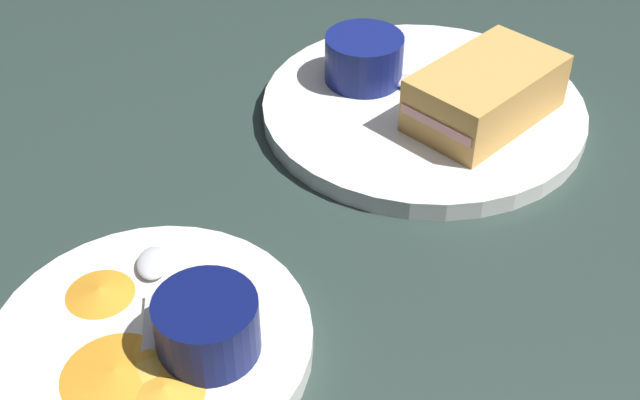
{
  "coord_description": "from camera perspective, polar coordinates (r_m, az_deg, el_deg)",
  "views": [
    {
      "loc": [
        28.38,
        42.1,
        41.67
      ],
      "look_at": [
        9.23,
        -0.33,
        3.0
      ],
      "focal_mm": 47.39,
      "sensor_mm": 36.0,
      "label": 1
    }
  ],
  "objects": [
    {
      "name": "plate_chips_companion",
      "position": [
        0.55,
        -11.29,
        -9.4
      ],
      "size": [
        20.38,
        20.38,
        1.6
      ],
      "primitive_type": "cylinder",
      "color": "white",
      "rests_on": "ground_plane"
    },
    {
      "name": "ramekin_dark_sauce",
      "position": [
        0.76,
        2.99,
        9.62
      ],
      "size": [
        6.94,
        6.94,
        4.21
      ],
      "color": "navy",
      "rests_on": "plate_sandwich_main"
    },
    {
      "name": "ramekin_light_gravy",
      "position": [
        0.51,
        -7.65,
        -8.29
      ],
      "size": [
        6.38,
        6.38,
        3.92
      ],
      "color": "#0C144C",
      "rests_on": "plate_chips_companion"
    },
    {
      "name": "plate_sandwich_main",
      "position": [
        0.74,
        6.96,
        6.11
      ],
      "size": [
        27.9,
        27.9,
        1.6
      ],
      "primitive_type": "cylinder",
      "color": "white",
      "rests_on": "ground_plane"
    },
    {
      "name": "sandwich_half_near",
      "position": [
        0.71,
        11.13,
        7.11
      ],
      "size": [
        14.88,
        11.71,
        4.8
      ],
      "color": "tan",
      "rests_on": "plate_sandwich_main"
    },
    {
      "name": "plantain_chip_scatter",
      "position": [
        0.53,
        -12.17,
        -10.42
      ],
      "size": [
        10.11,
        15.42,
        0.6
      ],
      "color": "gold",
      "rests_on": "plate_chips_companion"
    },
    {
      "name": "spoon_by_gravy_ramekin",
      "position": [
        0.57,
        -11.22,
        -5.24
      ],
      "size": [
        4.53,
        9.82,
        0.8
      ],
      "color": "silver",
      "rests_on": "plate_chips_companion"
    },
    {
      "name": "ground_plane",
      "position": [
        0.67,
        7.37,
        -1.05
      ],
      "size": [
        110.0,
        110.0,
        3.0
      ],
      "primitive_type": "cube",
      "color": "#283833"
    },
    {
      "name": "spoon_by_dark_ramekin",
      "position": [
        0.76,
        7.05,
        7.76
      ],
      "size": [
        8.51,
        7.48,
        0.8
      ],
      "color": "silver",
      "rests_on": "plate_sandwich_main"
    }
  ]
}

